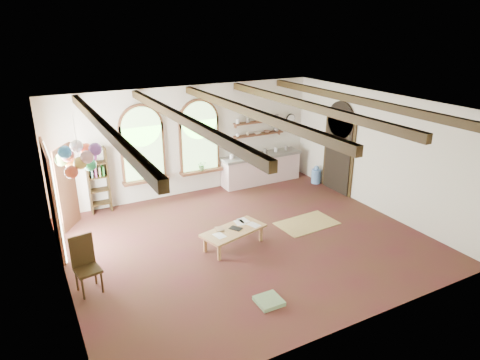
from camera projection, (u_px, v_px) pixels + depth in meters
floor at (247, 240)px, 10.18m from camera, size 8.00×8.00×0.00m
ceiling_beams at (247, 111)px, 9.09m from camera, size 6.20×6.80×0.18m
window_left at (143, 147)px, 11.81m from camera, size 1.30×0.28×2.20m
window_right at (199, 139)px, 12.57m from camera, size 1.30×0.28×2.20m
left_doorway at (53, 200)px, 9.51m from camera, size 0.10×1.90×2.50m
right_doorway at (338, 156)px, 12.77m from camera, size 0.10×1.30×2.40m
kitchen_counter at (261, 168)px, 13.67m from camera, size 2.68×0.62×0.94m
wall_shelf_lower at (259, 134)px, 13.44m from camera, size 1.70×0.24×0.04m
wall_shelf_upper at (259, 122)px, 13.30m from camera, size 1.70×0.24×0.04m
wall_clock at (291, 119)px, 13.93m from camera, size 0.32×0.04×0.32m
bookshelf at (98, 180)px, 11.41m from camera, size 0.53×0.32×1.80m
coffee_table at (234, 231)px, 9.78m from camera, size 1.62×1.04×0.43m
side_chair at (88, 276)px, 8.17m from camera, size 0.51×0.51×1.13m
floor_mat at (307, 223)px, 11.00m from camera, size 1.56×1.01×0.02m
floor_cushion at (269, 301)px, 7.91m from camera, size 0.46×0.46×0.08m
water_jug_a at (282, 171)px, 14.11m from camera, size 0.28×0.28×0.53m
water_jug_b at (316, 175)px, 13.68m from camera, size 0.30×0.30×0.59m
balloon_cluster at (79, 157)px, 8.51m from camera, size 0.87×0.87×1.16m
table_book at (216, 230)px, 9.74m from camera, size 0.22×0.29×0.02m
tablet at (236, 228)px, 9.81m from camera, size 0.31×0.34×0.01m
potted_plant_left at (146, 174)px, 12.00m from camera, size 0.27×0.23×0.30m
potted_plant_right at (202, 165)px, 12.75m from camera, size 0.27×0.23×0.30m
shelf_cup_a at (238, 135)px, 13.08m from camera, size 0.12×0.10×0.10m
shelf_cup_b at (248, 134)px, 13.24m from camera, size 0.10×0.10×0.09m
shelf_bowl_a at (257, 133)px, 13.40m from camera, size 0.22×0.22×0.05m
shelf_bowl_b at (267, 132)px, 13.55m from camera, size 0.20×0.20×0.06m
shelf_vase at (276, 128)px, 13.69m from camera, size 0.18×0.18×0.19m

